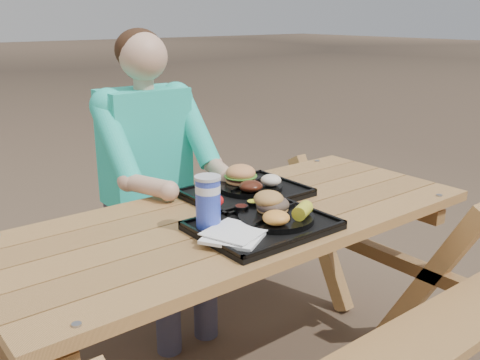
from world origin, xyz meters
TOP-DOWN VIEW (x-y plane):
  - picnic_table at (0.00, 0.00)m, footprint 1.80×1.49m
  - tray_near at (-0.03, -0.16)m, footprint 0.45×0.35m
  - tray_far at (0.14, 0.14)m, footprint 0.45×0.35m
  - plate_near at (0.03, -0.16)m, footprint 0.26×0.26m
  - plate_far at (0.17, 0.15)m, footprint 0.26×0.26m
  - napkin_stack at (-0.18, -0.19)m, footprint 0.24×0.24m
  - soda_cup at (-0.19, -0.07)m, footprint 0.08×0.08m
  - condiment_bbq at (-0.03, -0.04)m, footprint 0.05×0.05m
  - condiment_mustard at (0.04, -0.03)m, footprint 0.05×0.05m
  - sandwich at (0.04, -0.13)m, footprint 0.11×0.11m
  - mac_cheese at (-0.03, -0.23)m, footprint 0.09×0.09m
  - corn_cob at (0.08, -0.24)m, footprint 0.11×0.11m
  - cutlery_far at (-0.03, 0.15)m, footprint 0.08×0.16m
  - burger at (0.16, 0.20)m, footprint 0.12×0.12m
  - baked_beans at (0.12, 0.09)m, footprint 0.09×0.09m
  - potato_salad at (0.23, 0.09)m, footprint 0.08×0.08m
  - diner at (0.01, 0.69)m, footprint 0.48×0.84m

SIDE VIEW (x-z plane):
  - picnic_table at x=0.00m, z-range 0.00..0.75m
  - diner at x=0.01m, z-range 0.00..1.28m
  - tray_near at x=-0.03m, z-range 0.75..0.77m
  - tray_far at x=0.14m, z-range 0.75..0.77m
  - cutlery_far at x=-0.03m, z-range 0.77..0.78m
  - napkin_stack at x=-0.18m, z-range 0.77..0.79m
  - plate_near at x=0.03m, z-range 0.77..0.79m
  - plate_far at x=0.17m, z-range 0.77..0.79m
  - condiment_bbq at x=-0.03m, z-range 0.77..0.80m
  - condiment_mustard at x=0.04m, z-range 0.77..0.80m
  - baked_beans at x=0.12m, z-range 0.79..0.83m
  - mac_cheese at x=-0.03m, z-range 0.79..0.83m
  - potato_salad at x=0.23m, z-range 0.79..0.84m
  - corn_cob at x=0.08m, z-range 0.79..0.84m
  - burger at x=0.16m, z-range 0.79..0.90m
  - sandwich at x=0.04m, z-range 0.79..0.90m
  - soda_cup at x=-0.19m, z-range 0.77..0.94m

